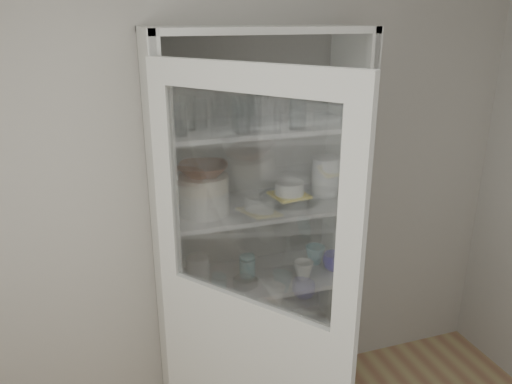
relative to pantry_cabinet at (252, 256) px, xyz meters
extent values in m
cube|color=beige|center=(-0.20, 0.16, 0.36)|extent=(3.60, 0.02, 2.60)
cube|color=silver|center=(-0.48, -0.06, 0.11)|extent=(0.03, 0.45, 2.10)
cube|color=silver|center=(0.48, -0.06, 0.11)|extent=(0.03, 0.45, 2.10)
cube|color=gray|center=(0.00, 0.15, 0.11)|extent=(1.00, 0.03, 2.10)
cube|color=silver|center=(0.00, -0.06, 1.14)|extent=(1.00, 0.45, 0.03)
cube|color=silver|center=(0.00, -0.08, -0.49)|extent=(0.94, 0.42, 0.02)
cube|color=silver|center=(0.00, -0.08, -0.09)|extent=(0.94, 0.42, 0.02)
cube|color=silver|center=(0.00, -0.08, 0.31)|extent=(0.94, 0.42, 0.02)
cube|color=silver|center=(0.00, -0.08, 0.71)|extent=(0.94, 0.42, 0.02)
cube|color=silver|center=(-0.23, -0.64, 1.01)|extent=(0.58, 0.74, 0.10)
cube|color=silver|center=(-0.47, -0.32, 0.56)|extent=(0.09, 0.10, 0.80)
cube|color=silver|center=(0.02, -0.96, 0.56)|extent=(0.09, 0.10, 0.80)
cube|color=silver|center=(-0.23, -0.64, 0.56)|extent=(0.45, 0.58, 0.78)
cylinder|color=silver|center=(-0.38, -0.18, 0.79)|extent=(0.07, 0.07, 0.13)
cylinder|color=silver|center=(-0.11, -0.23, 0.79)|extent=(0.08, 0.08, 0.13)
cylinder|color=silver|center=(-0.05, -0.20, 0.79)|extent=(0.08, 0.08, 0.14)
cylinder|color=silver|center=(-0.11, -0.18, 0.79)|extent=(0.09, 0.09, 0.15)
cylinder|color=silver|center=(0.15, -0.20, 0.78)|extent=(0.07, 0.07, 0.13)
cylinder|color=silver|center=(0.14, -0.22, 0.80)|extent=(0.08, 0.08, 0.15)
cylinder|color=silver|center=(0.41, -0.19, 0.79)|extent=(0.07, 0.07, 0.14)
cylinder|color=silver|center=(-0.32, -0.08, 0.79)|extent=(0.08, 0.08, 0.15)
cylinder|color=silver|center=(-0.27, -0.10, 0.79)|extent=(0.08, 0.08, 0.13)
cylinder|color=silver|center=(-0.04, -0.06, 0.79)|extent=(0.07, 0.07, 0.13)
cylinder|color=silver|center=(-0.01, -0.06, 0.78)|extent=(0.08, 0.08, 0.12)
cylinder|color=silver|center=(-0.27, -0.10, 0.38)|extent=(0.24, 0.24, 0.11)
cylinder|color=silver|center=(-0.34, 0.03, 0.35)|extent=(0.19, 0.19, 0.06)
cylinder|color=beige|center=(-0.27, -0.10, 0.47)|extent=(0.27, 0.27, 0.07)
imported|color=#5C2914|center=(-0.27, -0.10, 0.53)|extent=(0.28, 0.28, 0.06)
cylinder|color=silver|center=(0.18, -0.06, 0.33)|extent=(0.38, 0.38, 0.02)
cube|color=yellow|center=(0.18, -0.06, 0.34)|extent=(0.19, 0.19, 0.01)
cylinder|color=silver|center=(0.18, -0.06, 0.38)|extent=(0.18, 0.18, 0.06)
cylinder|color=#B9B9B9|center=(0.38, -0.06, 0.42)|extent=(0.14, 0.14, 0.20)
imported|color=#2422A3|center=(0.41, -0.14, -0.03)|extent=(0.15, 0.15, 0.09)
imported|color=teal|center=(0.35, -0.04, -0.03)|extent=(0.12, 0.12, 0.10)
imported|color=silver|center=(0.22, -0.18, -0.03)|extent=(0.13, 0.13, 0.09)
cylinder|color=teal|center=(-0.04, -0.04, -0.04)|extent=(0.08, 0.08, 0.08)
ellipsoid|color=teal|center=(-0.04, -0.04, 0.01)|extent=(0.08, 0.08, 0.02)
cylinder|color=#ABABAB|center=(-0.10, -0.16, -0.06)|extent=(0.11, 0.11, 0.04)
cylinder|color=silver|center=(-0.30, -0.03, -0.01)|extent=(0.12, 0.12, 0.14)
imported|color=beige|center=(-0.29, -0.07, -0.45)|extent=(0.28, 0.28, 0.07)
cube|color=#A7A5B3|center=(0.32, -0.10, -0.45)|extent=(0.21, 0.16, 0.06)
camera|label=1|loc=(-0.74, -2.26, 1.21)|focal=35.00mm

